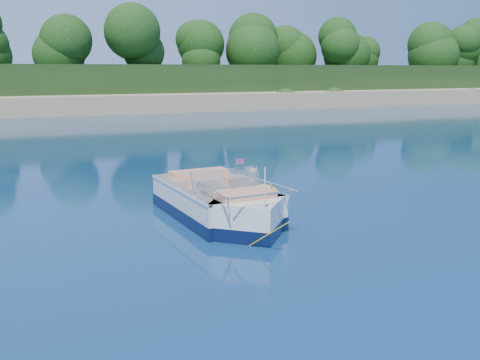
{
  "coord_description": "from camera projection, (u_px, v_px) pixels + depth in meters",
  "views": [
    {
      "loc": [
        -7.44,
        -9.17,
        3.59
      ],
      "look_at": [
        -2.34,
        2.98,
        0.85
      ],
      "focal_mm": 40.0,
      "sensor_mm": 36.0,
      "label": 1
    }
  ],
  "objects": [
    {
      "name": "tow_tube",
      "position": [
        253.0,
        194.0,
        15.23
      ],
      "size": [
        1.94,
        1.94,
        0.39
      ],
      "rotation": [
        0.0,
        0.0,
        -0.43
      ],
      "color": "#FFB410",
      "rests_on": "ground"
    },
    {
      "name": "treeline",
      "position": [
        100.0,
        47.0,
        47.74
      ],
      "size": [
        150.0,
        7.12,
        8.19
      ],
      "color": "black",
      "rests_on": "ground"
    },
    {
      "name": "boy",
      "position": [
        252.0,
        197.0,
        15.27
      ],
      "size": [
        0.32,
        0.71,
        1.4
      ],
      "primitive_type": "imported",
      "rotation": [
        0.0,
        -0.17,
        1.58
      ],
      "color": "tan",
      "rests_on": "ground"
    },
    {
      "name": "motorboat",
      "position": [
        221.0,
        205.0,
        12.93
      ],
      "size": [
        2.27,
        5.58,
        1.86
      ],
      "rotation": [
        0.0,
        0.0,
        0.08
      ],
      "color": "silver",
      "rests_on": "ground"
    },
    {
      "name": "shoreline",
      "position": [
        75.0,
        90.0,
        69.19
      ],
      "size": [
        170.0,
        59.0,
        6.0
      ],
      "color": "#987958",
      "rests_on": "ground"
    },
    {
      "name": "ground",
      "position": [
        389.0,
        234.0,
        11.83
      ],
      "size": [
        160.0,
        160.0,
        0.0
      ],
      "primitive_type": "plane",
      "color": "#0A2147",
      "rests_on": "ground"
    }
  ]
}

